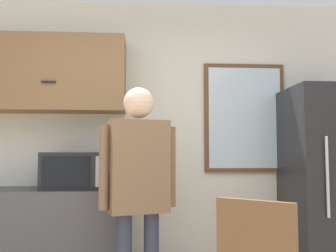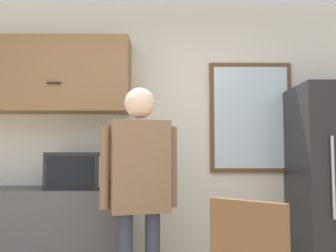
{
  "view_description": "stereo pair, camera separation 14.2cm",
  "coord_description": "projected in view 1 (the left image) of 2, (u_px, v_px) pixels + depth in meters",
  "views": [
    {
      "loc": [
        -0.06,
        -1.48,
        1.22
      ],
      "look_at": [
        0.11,
        1.14,
        1.42
      ],
      "focal_mm": 40.0,
      "sensor_mm": 36.0,
      "label": 1
    },
    {
      "loc": [
        0.08,
        -1.48,
        1.22
      ],
      "look_at": [
        0.11,
        1.14,
        1.42
      ],
      "focal_mm": 40.0,
      "sensor_mm": 36.0,
      "label": 2
    }
  ],
  "objects": [
    {
      "name": "window",
      "position": [
        244.0,
        118.0,
        3.61
      ],
      "size": [
        0.78,
        0.05,
        1.05
      ],
      "color": "brown"
    },
    {
      "name": "upper_cabinets",
      "position": [
        15.0,
        74.0,
        3.34
      ],
      "size": [
        1.97,
        0.35,
        0.68
      ],
      "color": "olive"
    },
    {
      "name": "back_wall",
      "position": [
        150.0,
        141.0,
        3.57
      ],
      "size": [
        6.0,
        0.06,
        2.7
      ],
      "color": "silver",
      "rests_on": "ground_plane"
    },
    {
      "name": "counter",
      "position": [
        5.0,
        245.0,
        3.12
      ],
      "size": [
        1.97,
        0.55,
        0.93
      ],
      "color": "#4C4C51",
      "rests_on": "ground_plane"
    },
    {
      "name": "refrigerator",
      "position": [
        330.0,
        191.0,
        3.27
      ],
      "size": [
        0.72,
        0.69,
        1.81
      ],
      "color": "#232326",
      "rests_on": "ground_plane"
    },
    {
      "name": "person",
      "position": [
        138.0,
        178.0,
        2.71
      ],
      "size": [
        0.55,
        0.33,
        1.72
      ],
      "rotation": [
        0.0,
        0.0,
        0.28
      ],
      "color": "#33384C",
      "rests_on": "ground_plane"
    },
    {
      "name": "microwave",
      "position": [
        76.0,
        170.0,
        3.2
      ],
      "size": [
        0.54,
        0.43,
        0.31
      ],
      "color": "#232326",
      "rests_on": "counter"
    }
  ]
}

